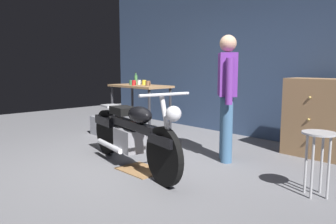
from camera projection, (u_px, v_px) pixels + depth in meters
The scene contains 15 objects.
ground_plane at pixel (128, 169), 4.05m from camera, with size 12.00×12.00×0.00m, color slate.
back_wall at pixel (256, 50), 5.74m from camera, with size 8.00×0.12×3.10m, color #384C70.
workbench at pixel (140, 91), 6.41m from camera, with size 1.30×0.64×0.90m.
motorcycle at pixel (131, 132), 4.08m from camera, with size 2.17×0.70×1.00m.
person_standing at pixel (227, 92), 4.33m from camera, with size 0.42×0.44×1.67m.
shop_stool at pixel (318, 146), 3.17m from camera, with size 0.32×0.32×0.64m.
wooden_dresser at pixel (315, 118), 4.60m from camera, with size 0.80×0.47×1.10m.
drip_tray at pixel (141, 170), 4.02m from camera, with size 0.56×0.40×0.01m, color olive.
storage_bin at pixel (104, 126), 6.09m from camera, with size 0.44×0.32×0.34m, color gray.
mug_white_ceramic at pixel (139, 82), 6.54m from camera, with size 0.10×0.07×0.09m.
mug_red_diner at pixel (134, 83), 6.26m from camera, with size 0.11×0.08×0.10m.
mug_yellow_tall at pixel (144, 82), 6.40m from camera, with size 0.12×0.08×0.10m.
mug_brown_stoneware at pixel (148, 83), 6.15m from camera, with size 0.12×0.09×0.09m.
mug_green_speckled at pixel (131, 83), 6.43m from camera, with size 0.11×0.08×0.09m.
bottle at pixel (136, 79), 6.70m from camera, with size 0.06×0.06×0.24m.
Camera 1 is at (3.18, -2.33, 1.27)m, focal length 35.00 mm.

